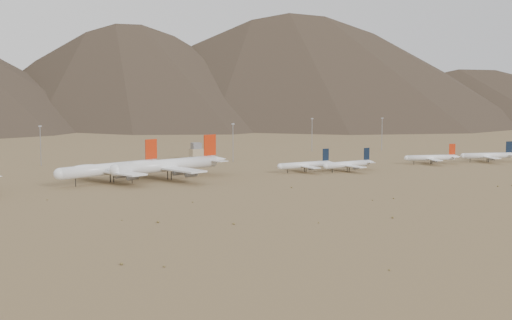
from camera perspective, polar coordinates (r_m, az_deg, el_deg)
name	(u,v)px	position (r m, az deg, el deg)	size (l,w,h in m)	color
ground	(226,185)	(365.93, -2.42, -2.05)	(3000.00, 3000.00, 0.00)	olive
mountain_ridge	(5,23)	(1244.65, -19.46, 10.29)	(4400.00, 1000.00, 300.00)	#473A2A
widebody_centre	(110,169)	(383.51, -11.57, -0.68)	(68.57, 54.86, 21.42)	white
widebody_east	(168,165)	(390.10, -7.07, -0.40)	(75.54, 59.93, 23.15)	white
narrowbody_a	(306,165)	(421.78, 4.00, -0.38)	(40.22, 28.93, 13.27)	white
narrowbody_b	(349,164)	(427.41, 7.42, -0.33)	(40.32, 29.36, 13.38)	white
narrowbody_c	(432,158)	(476.49, 13.89, 0.19)	(38.51, 28.44, 12.99)	white
narrowbody_d	(488,155)	(498.68, 18.10, 0.35)	(40.45, 29.89, 13.66)	white
control_tower	(196,153)	(486.92, -4.80, 0.60)	(8.00, 8.00, 12.00)	tan
mast_west	(40,144)	(471.01, -16.86, 1.26)	(2.00, 0.60, 25.70)	gray
mast_centre	(233,141)	(476.21, -1.85, 1.57)	(2.00, 0.60, 25.70)	gray
mast_east	(312,133)	(550.48, 4.50, 2.17)	(2.00, 0.60, 25.70)	gray
mast_far_east	(382,132)	(565.30, 10.04, 2.19)	(2.00, 0.60, 25.70)	gray
desert_scrub	(230,215)	(283.13, -2.13, -4.39)	(430.45, 170.87, 0.85)	brown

